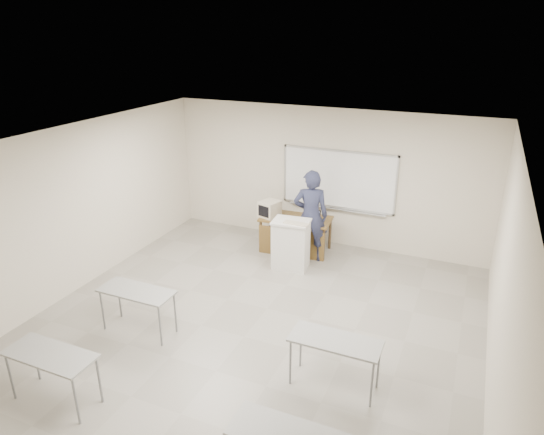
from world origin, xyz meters
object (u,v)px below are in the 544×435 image
at_px(whiteboard, 338,180).
at_px(crt_monitor, 270,209).
at_px(mouse, 319,222).
at_px(presenter, 311,216).
at_px(podium, 291,244).
at_px(keyboard, 296,223).
at_px(instructor_desk, 294,228).
at_px(laptop, 312,220).

relative_size(whiteboard, crt_monitor, 5.97).
height_order(mouse, presenter, presenter).
bearing_deg(presenter, crt_monitor, -28.67).
bearing_deg(podium, keyboard, -44.26).
height_order(instructor_desk, crt_monitor, crt_monitor).
bearing_deg(whiteboard, crt_monitor, -147.62).
xyz_separation_m(mouse, presenter, (-0.12, -0.21, 0.20)).
height_order(podium, presenter, presenter).
bearing_deg(instructor_desk, keyboard, -71.58).
relative_size(whiteboard, mouse, 25.27).
bearing_deg(laptop, podium, -114.03).
relative_size(podium, keyboard, 2.07).
height_order(mouse, keyboard, keyboard).
relative_size(whiteboard, podium, 2.45).
distance_m(keyboard, presenter, 0.63).
relative_size(podium, laptop, 3.05).
height_order(whiteboard, mouse, whiteboard).
distance_m(whiteboard, laptop, 1.08).
distance_m(podium, keyboard, 0.55).
distance_m(instructor_desk, podium, 0.72).
height_order(whiteboard, instructor_desk, whiteboard).
distance_m(whiteboard, presenter, 1.13).
relative_size(crt_monitor, laptop, 1.26).
relative_size(podium, presenter, 0.52).
height_order(crt_monitor, mouse, crt_monitor).
height_order(laptop, mouse, laptop).
height_order(whiteboard, keyboard, whiteboard).
bearing_deg(laptop, mouse, 5.56).
xyz_separation_m(instructor_desk, podium, (0.20, -0.69, -0.04)).
xyz_separation_m(instructor_desk, crt_monitor, (-0.55, -0.01, 0.36)).
bearing_deg(keyboard, mouse, 78.71).
relative_size(laptop, mouse, 3.37).
xyz_separation_m(laptop, keyboard, (-0.05, -0.80, 0.22)).
distance_m(laptop, keyboard, 0.83).
bearing_deg(presenter, laptop, -99.77).
xyz_separation_m(laptop, presenter, (0.03, -0.17, 0.16)).
distance_m(podium, crt_monitor, 1.09).
distance_m(podium, mouse, 0.83).
bearing_deg(mouse, presenter, -111.47).
xyz_separation_m(podium, laptop, (0.20, 0.68, 0.30)).
bearing_deg(crt_monitor, whiteboard, 48.17).
distance_m(whiteboard, crt_monitor, 1.58).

